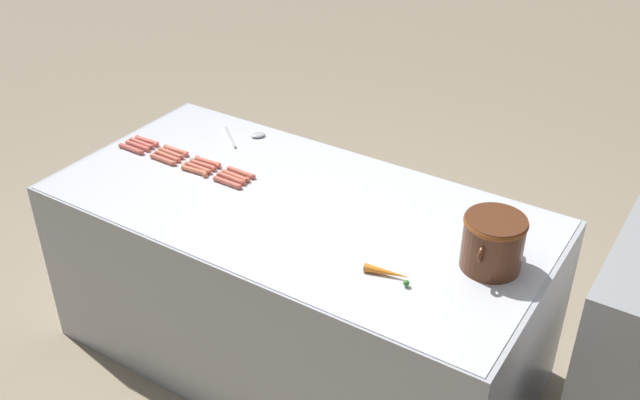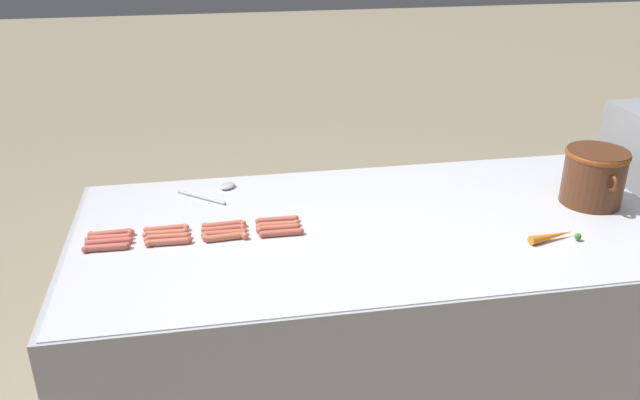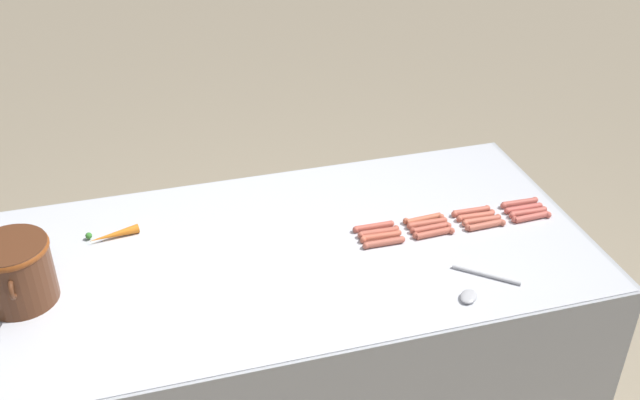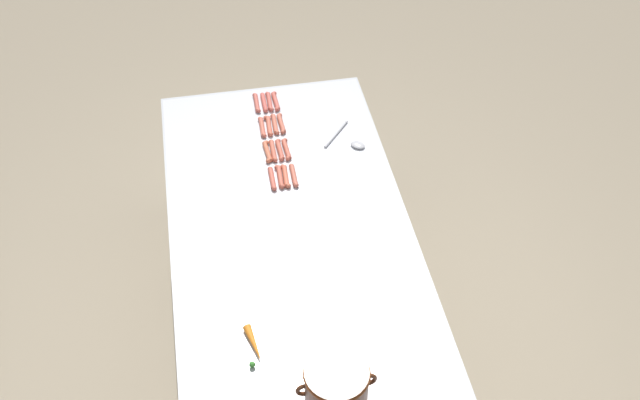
{
  "view_description": "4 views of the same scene",
  "coord_description": "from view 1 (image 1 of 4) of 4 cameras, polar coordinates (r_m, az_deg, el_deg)",
  "views": [
    {
      "loc": [
        2.09,
        1.45,
        2.44
      ],
      "look_at": [
        -0.05,
        0.08,
        0.84
      ],
      "focal_mm": 41.24,
      "sensor_mm": 36.0,
      "label": 1
    },
    {
      "loc": [
        1.96,
        -0.55,
        1.86
      ],
      "look_at": [
        -0.08,
        -0.18,
        0.9
      ],
      "focal_mm": 36.75,
      "sensor_mm": 36.0,
      "label": 2
    },
    {
      "loc": [
        -1.95,
        0.42,
        2.31
      ],
      "look_at": [
        0.13,
        -0.17,
        0.92
      ],
      "focal_mm": 41.56,
      "sensor_mm": 36.0,
      "label": 3
    },
    {
      "loc": [
        0.28,
        2.14,
        3.18
      ],
      "look_at": [
        -0.14,
        -0.1,
        0.9
      ],
      "focal_mm": 42.46,
      "sensor_mm": 36.0,
      "label": 4
    }
  ],
  "objects": [
    {
      "name": "hot_dog_4",
      "position": [
        3.54,
        -13.69,
        4.3
      ],
      "size": [
        0.03,
        0.15,
        0.02
      ],
      "color": "#C75D50",
      "rests_on": "griddle_counter"
    },
    {
      "name": "ground_plane",
      "position": [
        3.52,
        -1.59,
        -11.71
      ],
      "size": [
        20.0,
        20.0,
        0.0
      ],
      "primitive_type": "plane",
      "color": "gray"
    },
    {
      "name": "hot_dog_7",
      "position": [
        3.19,
        -6.59,
        1.86
      ],
      "size": [
        0.03,
        0.15,
        0.02
      ],
      "color": "#CC6349",
      "rests_on": "griddle_counter"
    },
    {
      "name": "griddle_counter",
      "position": [
        3.25,
        -1.7,
        -6.44
      ],
      "size": [
        1.02,
        2.08,
        0.83
      ],
      "color": "#ADAFB5",
      "rests_on": "ground_plane"
    },
    {
      "name": "hot_dog_8",
      "position": [
        3.52,
        -14.0,
        4.09
      ],
      "size": [
        0.02,
        0.15,
        0.02
      ],
      "color": "#CC594F",
      "rests_on": "griddle_counter"
    },
    {
      "name": "carrot",
      "position": [
        2.61,
        5.33,
        -5.66
      ],
      "size": [
        0.07,
        0.18,
        0.03
      ],
      "color": "orange",
      "rests_on": "griddle_counter"
    },
    {
      "name": "hot_dog_5",
      "position": [
        3.42,
        -11.49,
        3.58
      ],
      "size": [
        0.03,
        0.15,
        0.02
      ],
      "color": "#C96750",
      "rests_on": "griddle_counter"
    },
    {
      "name": "hot_dog_1",
      "position": [
        3.44,
        -11.12,
        3.79
      ],
      "size": [
        0.03,
        0.15,
        0.02
      ],
      "color": "#C7644E",
      "rests_on": "griddle_counter"
    },
    {
      "name": "serving_spoon",
      "position": [
        3.53,
        -5.54,
        4.99
      ],
      "size": [
        0.2,
        0.23,
        0.02
      ],
      "color": "#B7B7BC",
      "rests_on": "griddle_counter"
    },
    {
      "name": "hot_dog_0",
      "position": [
        3.56,
        -13.3,
        4.49
      ],
      "size": [
        0.03,
        0.15,
        0.02
      ],
      "color": "#CA5C4E",
      "rests_on": "griddle_counter"
    },
    {
      "name": "hot_dog_15",
      "position": [
        3.15,
        -7.21,
        1.36
      ],
      "size": [
        0.02,
        0.15,
        0.02
      ],
      "color": "#C75B4A",
      "rests_on": "griddle_counter"
    },
    {
      "name": "hot_dog_10",
      "position": [
        3.28,
        -9.44,
        2.49
      ],
      "size": [
        0.02,
        0.15,
        0.02
      ],
      "color": "#C35F49",
      "rests_on": "griddle_counter"
    },
    {
      "name": "hot_dog_14",
      "position": [
        3.26,
        -9.73,
        2.27
      ],
      "size": [
        0.03,
        0.15,
        0.02
      ],
      "color": "#CA6749",
      "rests_on": "griddle_counter"
    },
    {
      "name": "hot_dog_6",
      "position": [
        3.3,
        -9.08,
        2.72
      ],
      "size": [
        0.03,
        0.15,
        0.02
      ],
      "color": "#C45D49",
      "rests_on": "griddle_counter"
    },
    {
      "name": "hot_dog_13",
      "position": [
        3.38,
        -12.08,
        3.09
      ],
      "size": [
        0.03,
        0.15,
        0.02
      ],
      "color": "#CC634F",
      "rests_on": "griddle_counter"
    },
    {
      "name": "hot_dog_9",
      "position": [
        3.4,
        -11.79,
        3.31
      ],
      "size": [
        0.03,
        0.15,
        0.02
      ],
      "color": "#CD644D",
      "rests_on": "griddle_counter"
    },
    {
      "name": "hot_dog_11",
      "position": [
        3.18,
        -6.92,
        1.65
      ],
      "size": [
        0.03,
        0.15,
        0.02
      ],
      "color": "#C15E4A",
      "rests_on": "griddle_counter"
    },
    {
      "name": "bean_pot",
      "position": [
        2.66,
        13.29,
        -3.07
      ],
      "size": [
        0.28,
        0.23,
        0.21
      ],
      "color": "#562D19",
      "rests_on": "griddle_counter"
    },
    {
      "name": "hot_dog_2",
      "position": [
        3.32,
        -8.71,
        2.94
      ],
      "size": [
        0.03,
        0.15,
        0.02
      ],
      "color": "#C45D48",
      "rests_on": "griddle_counter"
    },
    {
      "name": "hot_dog_12",
      "position": [
        3.5,
        -14.44,
        3.87
      ],
      "size": [
        0.03,
        0.15,
        0.02
      ],
      "color": "#C35B4E",
      "rests_on": "griddle_counter"
    },
    {
      "name": "hot_dog_3",
      "position": [
        3.22,
        -6.15,
        2.13
      ],
      "size": [
        0.02,
        0.15,
        0.02
      ],
      "color": "#C2614D",
      "rests_on": "griddle_counter"
    }
  ]
}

